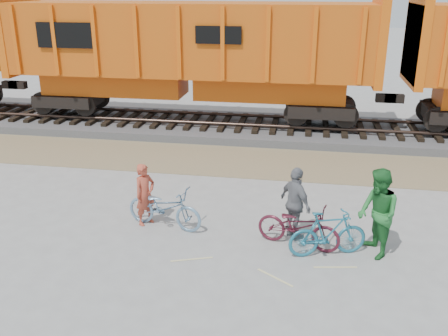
{
  "coord_description": "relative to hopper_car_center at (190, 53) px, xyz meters",
  "views": [
    {
      "loc": [
        1.25,
        -9.79,
        5.52
      ],
      "look_at": [
        -0.7,
        1.5,
        1.25
      ],
      "focal_mm": 40.0,
      "sensor_mm": 36.0,
      "label": 1
    }
  ],
  "objects": [
    {
      "name": "bicycle_teal",
      "position": [
        5.15,
        -9.12,
        -2.49
      ],
      "size": [
        1.78,
        1.02,
        1.03
      ],
      "primitive_type": "imported",
      "rotation": [
        0.0,
        0.0,
        1.9
      ],
      "color": "teal",
      "rests_on": "ground"
    },
    {
      "name": "ground",
      "position": [
        3.33,
        -9.0,
        -3.01
      ],
      "size": [
        120.0,
        120.0,
        0.0
      ],
      "primitive_type": "plane",
      "color": "#9E9E99",
      "rests_on": "ground"
    },
    {
      "name": "person_solo",
      "position": [
        0.85,
        -8.32,
        -2.24
      ],
      "size": [
        0.61,
        0.67,
        1.53
      ],
      "primitive_type": "imported",
      "rotation": [
        0.0,
        0.0,
        0.99
      ],
      "color": "#B54630",
      "rests_on": "ground"
    },
    {
      "name": "track",
      "position": [
        3.33,
        0.0,
        -2.53
      ],
      "size": [
        120.0,
        2.6,
        0.24
      ],
      "color": "black",
      "rests_on": "ballast_bed"
    },
    {
      "name": "ballast_bed",
      "position": [
        3.33,
        0.0,
        -2.86
      ],
      "size": [
        120.0,
        4.0,
        0.3
      ],
      "primitive_type": "cube",
      "color": "slate",
      "rests_on": "ground"
    },
    {
      "name": "bicycle_blue",
      "position": [
        1.35,
        -8.42,
        -2.5
      ],
      "size": [
        2.04,
        1.09,
        1.02
      ],
      "primitive_type": "imported",
      "rotation": [
        0.0,
        0.0,
        1.34
      ],
      "color": "#6B91AF",
      "rests_on": "ground"
    },
    {
      "name": "person_woman",
      "position": [
        4.42,
        -8.42,
        -2.15
      ],
      "size": [
        0.96,
        1.04,
        1.7
      ],
      "primitive_type": "imported",
      "rotation": [
        0.0,
        0.0,
        2.26
      ],
      "color": "slate",
      "rests_on": "ground"
    },
    {
      "name": "hopper_car_center",
      "position": [
        0.0,
        0.0,
        0.0
      ],
      "size": [
        14.0,
        3.13,
        4.65
      ],
      "color": "black",
      "rests_on": "track"
    },
    {
      "name": "bicycle_maroon",
      "position": [
        4.52,
        -8.82,
        -2.51
      ],
      "size": [
        1.98,
        1.13,
        0.99
      ],
      "primitive_type": "imported",
      "rotation": [
        0.0,
        0.0,
        1.3
      ],
      "color": "#521927",
      "rests_on": "ground"
    },
    {
      "name": "gravel_strip",
      "position": [
        3.33,
        -3.5,
        -3.0
      ],
      "size": [
        120.0,
        3.0,
        0.02
      ],
      "primitive_type": "cube",
      "color": "#95815D",
      "rests_on": "ground"
    },
    {
      "name": "person_man",
      "position": [
        6.15,
        -8.92,
        -2.03
      ],
      "size": [
        1.0,
        1.13,
        1.95
      ],
      "primitive_type": "imported",
      "rotation": [
        0.0,
        0.0,
        -1.25
      ],
      "color": "#267431",
      "rests_on": "ground"
    }
  ]
}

